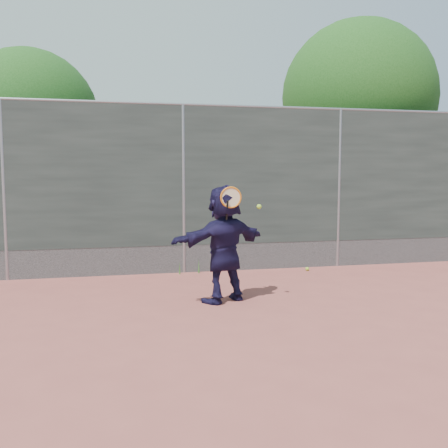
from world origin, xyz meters
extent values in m
plane|color=#9E4C42|center=(0.00, 0.00, 0.00)|extent=(80.00, 80.00, 0.00)
imported|color=#171233|center=(0.26, 1.33, 0.82)|extent=(1.58, 1.06, 1.63)
sphere|color=#A0D42F|center=(2.24, 3.16, 0.03)|extent=(0.07, 0.07, 0.07)
cube|color=#38423D|center=(0.00, 3.50, 1.75)|extent=(20.00, 0.04, 2.50)
cube|color=slate|center=(0.00, 3.50, 0.25)|extent=(20.00, 0.03, 0.50)
cylinder|color=gray|center=(0.00, 3.50, 3.00)|extent=(20.00, 0.05, 0.05)
cylinder|color=gray|center=(-3.00, 3.50, 1.50)|extent=(0.06, 0.06, 3.00)
cylinder|color=gray|center=(0.00, 3.50, 1.50)|extent=(0.06, 0.06, 3.00)
cylinder|color=gray|center=(3.00, 3.50, 1.50)|extent=(0.06, 0.06, 3.00)
torus|color=orange|center=(0.31, 1.13, 1.46)|extent=(0.29, 0.03, 0.29)
cylinder|color=beige|center=(0.31, 1.13, 1.46)|extent=(0.25, 0.01, 0.25)
cylinder|color=black|center=(0.26, 1.15, 1.26)|extent=(0.03, 0.13, 0.33)
sphere|color=#A0D42F|center=(0.73, 1.22, 1.33)|extent=(0.07, 0.07, 0.07)
cylinder|color=#382314|center=(4.50, 5.70, 1.30)|extent=(0.28, 0.28, 2.60)
sphere|color=#23561C|center=(4.50, 5.70, 3.59)|extent=(3.60, 3.60, 3.60)
sphere|color=#23561C|center=(5.22, 5.90, 3.23)|extent=(2.52, 2.52, 2.52)
cylinder|color=#382314|center=(-3.00, 6.50, 1.10)|extent=(0.28, 0.28, 2.20)
sphere|color=#23561C|center=(-3.00, 6.50, 3.03)|extent=(3.00, 3.00, 3.00)
sphere|color=#23561C|center=(-2.40, 6.70, 2.73)|extent=(2.10, 2.10, 2.10)
cone|color=#387226|center=(0.25, 3.38, 0.13)|extent=(0.03, 0.03, 0.26)
cone|color=#387226|center=(0.55, 3.40, 0.15)|extent=(0.03, 0.03, 0.30)
cone|color=#387226|center=(-0.10, 3.36, 0.11)|extent=(0.03, 0.03, 0.22)
camera|label=1|loc=(-1.24, -5.37, 1.77)|focal=40.00mm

